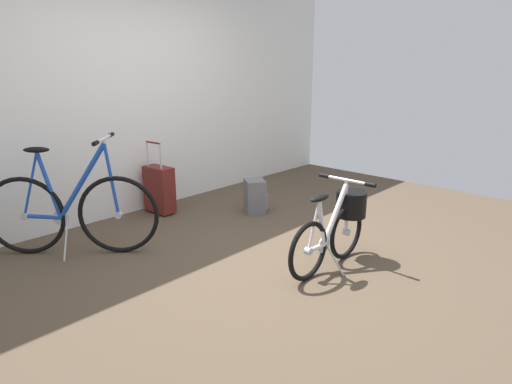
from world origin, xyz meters
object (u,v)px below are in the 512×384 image
object	(u,v)px
display_bike_left	(71,211)
backpack_on_floor	(255,196)
folding_bike_foreground	(338,223)
rolling_suitcase	(159,189)

from	to	relation	value
display_bike_left	backpack_on_floor	distance (m)	2.01
folding_bike_foreground	backpack_on_floor	distance (m)	1.55
rolling_suitcase	backpack_on_floor	xyz separation A→B (m)	(0.76, -0.78, -0.09)
display_bike_left	backpack_on_floor	size ratio (longest dim) A/B	2.94
folding_bike_foreground	backpack_on_floor	xyz separation A→B (m)	(0.54, 1.44, -0.18)
folding_bike_foreground	rolling_suitcase	world-z (taller)	rolling_suitcase
display_bike_left	backpack_on_floor	bearing A→B (deg)	-11.85
display_bike_left	backpack_on_floor	xyz separation A→B (m)	(1.95, -0.41, -0.21)
folding_bike_foreground	display_bike_left	distance (m)	2.33
folding_bike_foreground	backpack_on_floor	size ratio (longest dim) A/B	2.72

